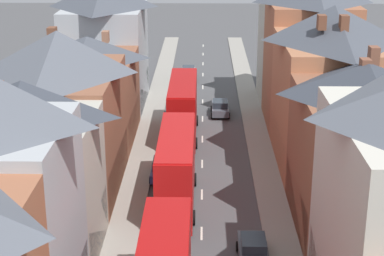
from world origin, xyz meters
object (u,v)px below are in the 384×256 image
at_px(double_decker_bus_lead, 183,108).
at_px(car_parked_left_b, 163,168).
at_px(car_near_blue, 253,249).
at_px(car_near_silver, 188,73).
at_px(car_mid_white, 220,108).
at_px(double_decker_bus_mid_street, 176,168).

height_order(double_decker_bus_lead, car_parked_left_b, double_decker_bus_lead).
relative_size(double_decker_bus_lead, car_near_blue, 2.79).
bearing_deg(car_near_silver, car_near_blue, -83.54).
relative_size(double_decker_bus_lead, car_parked_left_b, 2.55).
bearing_deg(car_mid_white, double_decker_bus_lead, -118.61).
xyz_separation_m(double_decker_bus_mid_street, car_near_silver, (0.01, 35.54, -2.01)).
height_order(car_near_silver, car_parked_left_b, car_near_silver).
bearing_deg(car_parked_left_b, car_near_silver, 87.58).
relative_size(car_near_blue, car_mid_white, 1.01).
height_order(car_near_blue, car_near_silver, car_near_blue).
bearing_deg(car_mid_white, car_parked_left_b, -106.89).
height_order(car_near_blue, car_parked_left_b, car_near_blue).
bearing_deg(double_decker_bus_mid_street, car_near_silver, 89.99).
xyz_separation_m(double_decker_bus_lead, car_parked_left_b, (-1.29, -9.53, -2.02)).
xyz_separation_m(double_decker_bus_lead, double_decker_bus_mid_street, (0.00, -14.32, 0.00)).
xyz_separation_m(car_near_blue, car_parked_left_b, (-6.20, 12.52, -0.02)).
xyz_separation_m(car_near_silver, car_parked_left_b, (-1.30, -30.74, -0.00)).
bearing_deg(car_parked_left_b, double_decker_bus_lead, 82.28).
relative_size(double_decker_bus_mid_street, car_mid_white, 2.81).
bearing_deg(double_decker_bus_lead, double_decker_bus_mid_street, -90.00).
bearing_deg(car_near_blue, car_near_silver, 96.46).
distance_m(double_decker_bus_mid_street, car_near_blue, 9.37).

